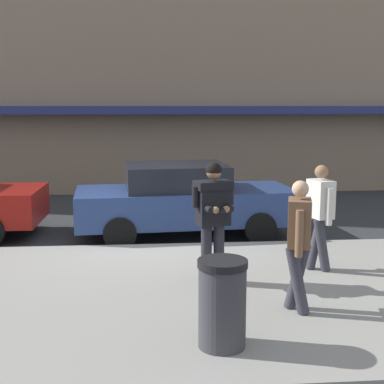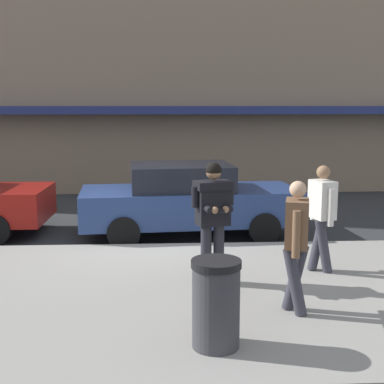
# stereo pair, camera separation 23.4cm
# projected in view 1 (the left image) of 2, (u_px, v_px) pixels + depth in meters

# --- Properties ---
(ground_plane) EXTENTS (80.00, 80.00, 0.00)m
(ground_plane) POSITION_uv_depth(u_px,v_px,m) (144.00, 248.00, 10.39)
(ground_plane) COLOR #2B2D30
(sidewalk) EXTENTS (32.00, 5.30, 0.14)m
(sidewalk) POSITION_uv_depth(u_px,v_px,m) (213.00, 295.00, 7.65)
(sidewalk) COLOR gray
(sidewalk) RESTS_ON ground
(curb_paint_line) EXTENTS (28.00, 0.12, 0.01)m
(curb_paint_line) POSITION_uv_depth(u_px,v_px,m) (195.00, 246.00, 10.52)
(curb_paint_line) COLOR silver
(curb_paint_line) RESTS_ON ground
(parked_sedan_mid) EXTENTS (4.63, 2.20, 1.54)m
(parked_sedan_mid) POSITION_uv_depth(u_px,v_px,m) (183.00, 199.00, 11.23)
(parked_sedan_mid) COLOR navy
(parked_sedan_mid) RESTS_ON ground
(man_texting_on_phone) EXTENTS (0.63, 0.64, 1.81)m
(man_texting_on_phone) POSITION_uv_depth(u_px,v_px,m) (213.00, 209.00, 7.80)
(man_texting_on_phone) COLOR #23232B
(man_texting_on_phone) RESTS_ON sidewalk
(pedestrian_in_light_coat) EXTENTS (0.40, 0.58, 1.70)m
(pedestrian_in_light_coat) POSITION_uv_depth(u_px,v_px,m) (320.00, 211.00, 8.42)
(pedestrian_in_light_coat) COLOR #33333D
(pedestrian_in_light_coat) RESTS_ON sidewalk
(pedestrian_dark_coat) EXTENTS (0.40, 0.58, 1.70)m
(pedestrian_dark_coat) POSITION_uv_depth(u_px,v_px,m) (299.00, 238.00, 6.72)
(pedestrian_dark_coat) COLOR #33333D
(pedestrian_dark_coat) RESTS_ON sidewalk
(trash_bin) EXTENTS (0.55, 0.55, 0.98)m
(trash_bin) POSITION_uv_depth(u_px,v_px,m) (222.00, 303.00, 5.80)
(trash_bin) COLOR #38383D
(trash_bin) RESTS_ON sidewalk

